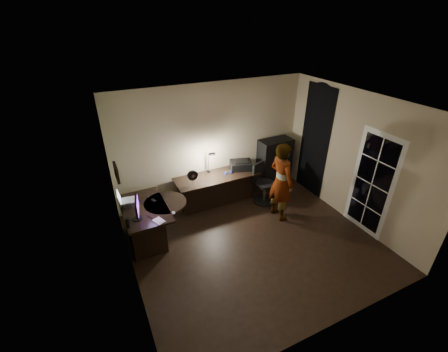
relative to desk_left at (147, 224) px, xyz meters
name	(u,v)px	position (x,y,z in m)	size (l,w,h in m)	color
floor	(254,243)	(1.83, -1.00, -0.38)	(4.50, 4.00, 0.01)	black
ceiling	(263,106)	(1.83, -1.00, 2.33)	(4.50, 4.00, 0.01)	silver
wall_back	(212,143)	(1.83, 1.01, 0.97)	(4.50, 0.01, 2.70)	tan
wall_front	(344,258)	(1.83, -3.00, 0.97)	(4.50, 0.01, 2.70)	tan
wall_left	(124,217)	(-0.42, -1.00, 0.97)	(0.01, 4.00, 2.70)	tan
wall_right	(354,159)	(4.08, -1.00, 0.97)	(0.01, 4.00, 2.70)	tan
green_wall_overlay	(125,216)	(-0.41, -1.00, 0.97)	(0.00, 4.00, 2.70)	#4B5E2A
arched_doorway	(315,142)	(4.07, 0.15, 0.92)	(0.01, 0.90, 2.60)	black
french_door	(372,184)	(4.07, -1.55, 0.67)	(0.02, 0.92, 2.10)	white
framed_picture	(116,173)	(-0.39, -0.55, 1.47)	(0.04, 0.30, 0.25)	black
desk_left	(147,224)	(0.00, 0.00, 0.00)	(0.81, 1.31, 0.76)	black
desk_right	(217,189)	(1.77, 0.59, -0.02)	(1.93, 0.67, 0.72)	black
cabinet	(274,163)	(3.42, 0.77, 0.24)	(0.82, 0.41, 1.24)	black
laptop_stand	(127,203)	(-0.27, 0.19, 0.43)	(0.24, 0.20, 0.10)	silver
laptop	(127,195)	(-0.24, 0.19, 0.60)	(0.33, 0.31, 0.22)	silver
monitor	(136,212)	(-0.18, -0.31, 0.53)	(0.09, 0.44, 0.29)	black
mouse	(174,213)	(0.44, -0.43, 0.40)	(0.06, 0.09, 0.03)	silver
phone	(154,200)	(0.22, 0.16, 0.39)	(0.06, 0.12, 0.01)	black
pen	(150,217)	(0.03, -0.36, 0.39)	(0.01, 0.15, 0.01)	black
speaker	(128,223)	(-0.36, -0.46, 0.47)	(0.07, 0.07, 0.17)	black
notepad	(159,221)	(0.14, -0.53, 0.39)	(0.15, 0.20, 0.01)	silver
desk_fan	(193,178)	(1.14, 0.47, 0.50)	(0.22, 0.12, 0.35)	black
headphones	(228,173)	(2.03, 0.57, 0.37)	(0.17, 0.07, 0.08)	#101F93
printer	(241,165)	(2.41, 0.67, 0.44)	(0.49, 0.38, 0.22)	black
desk_lamp	(208,161)	(1.66, 0.83, 0.63)	(0.14, 0.27, 0.60)	black
office_chair	(265,184)	(2.79, 0.18, 0.09)	(0.53, 0.53, 0.94)	black
person	(281,182)	(2.75, -0.46, 0.48)	(0.62, 0.41, 1.73)	#D8A88C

